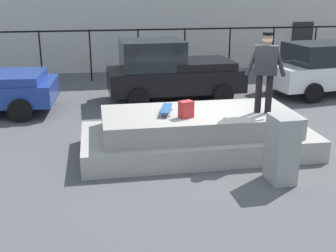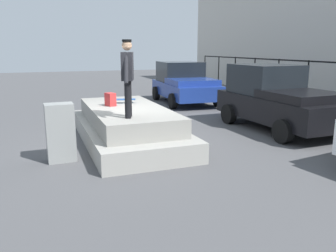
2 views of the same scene
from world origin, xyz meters
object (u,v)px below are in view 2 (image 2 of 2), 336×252
object	(u,v)px
skateboard	(121,100)
skateboarder	(128,73)
backpack	(110,99)
utility_box	(60,133)
car_blue_pickup_near	(184,83)
car_black_pickup_mid	(276,98)

from	to	relation	value
skateboard	skateboarder	bearing A→B (deg)	-8.67
backpack	utility_box	world-z (taller)	utility_box
car_blue_pickup_near	car_black_pickup_mid	bearing A→B (deg)	5.55
skateboard	utility_box	size ratio (longest dim) A/B	0.64
skateboarder	utility_box	distance (m)	1.97
car_black_pickup_mid	utility_box	world-z (taller)	car_black_pickup_mid
skateboarder	car_black_pickup_mid	distance (m)	5.15
skateboarder	skateboard	distance (m)	2.27
car_blue_pickup_near	car_black_pickup_mid	distance (m)	5.89
backpack	car_blue_pickup_near	xyz separation A→B (m)	(-5.31, 4.43, -0.19)
backpack	car_black_pickup_mid	world-z (taller)	car_black_pickup_mid
skateboarder	car_black_pickup_mid	world-z (taller)	skateboarder
car_blue_pickup_near	car_black_pickup_mid	size ratio (longest dim) A/B	1.02
utility_box	skateboard	bearing A→B (deg)	134.32
car_black_pickup_mid	utility_box	size ratio (longest dim) A/B	3.37
skateboarder	car_blue_pickup_near	size ratio (longest dim) A/B	0.39
backpack	car_black_pickup_mid	distance (m)	5.03
backpack	car_black_pickup_mid	xyz separation A→B (m)	(0.55, 5.00, -0.14)
skateboarder	skateboard	size ratio (longest dim) A/B	2.08
car_blue_pickup_near	backpack	bearing A→B (deg)	-39.82
utility_box	backpack	bearing A→B (deg)	135.13
car_black_pickup_mid	skateboard	bearing A→B (deg)	-101.12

